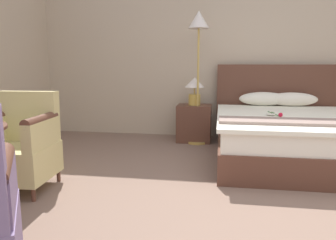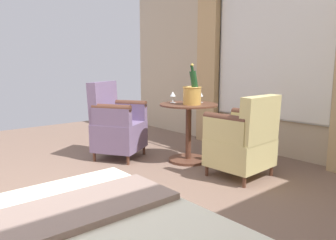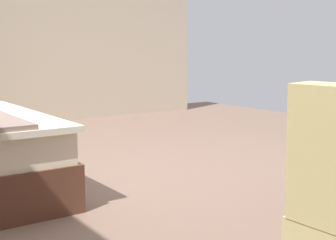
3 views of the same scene
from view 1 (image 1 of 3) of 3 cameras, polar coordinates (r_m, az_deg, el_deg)
ground_plane at (r=2.54m, az=18.28°, el=-16.90°), size 7.93×7.93×0.00m
wall_headboard_side at (r=5.19m, az=14.04°, el=14.01°), size 6.55×0.12×3.07m
bed at (r=4.16m, az=20.05°, el=-2.17°), size 1.71×2.09×1.12m
nightstand at (r=4.81m, az=4.57°, el=-0.53°), size 0.51×0.40×0.53m
bedside_lamp at (r=4.75m, az=4.65°, el=5.67°), size 0.28×0.28×0.40m
floor_lamp_brass at (r=4.62m, az=5.35°, el=14.25°), size 0.28×0.28×1.83m
armchair_by_window at (r=3.23m, az=-24.36°, el=-4.16°), size 0.61×0.59×0.87m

